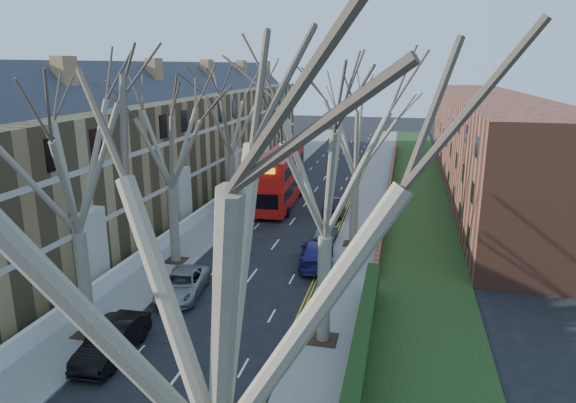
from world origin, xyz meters
The scene contains 18 objects.
pavement_left centered at (-6.00, 39.00, 0.06)m, with size 3.00×102.00×0.12m, color slate.
pavement_right centered at (6.00, 39.00, 0.06)m, with size 3.00×102.00×0.12m, color slate.
terrace_left centered at (-13.65, 31.00, 5.53)m, with size 9.70×78.00×13.60m.
flats_right centered at (17.46, 43.00, 4.98)m, with size 13.97×54.00×10.00m.
front_wall_left centered at (-7.65, 31.00, 0.62)m, with size 0.30×78.00×1.00m.
grass_verge_right centered at (10.50, 39.00, 0.15)m, with size 6.00×102.00×0.06m.
tree_left_mid centered at (-5.70, 6.00, 9.56)m, with size 10.50×10.50×14.71m.
tree_left_far centered at (-5.70, 16.00, 9.24)m, with size 10.15×10.15×14.22m.
tree_left_dist centered at (-5.70, 28.00, 9.56)m, with size 10.50×10.50×14.71m.
tree_right_near centered at (5.70, -6.00, 9.86)m, with size 10.85×10.85×15.20m.
tree_right_mid centered at (5.70, 8.00, 9.56)m, with size 10.50×10.50×14.71m.
tree_right_far centered at (5.70, 22.00, 9.24)m, with size 10.15×10.15×14.22m.
double_decker_bus centered at (-2.23, 31.95, 2.44)m, with size 3.41×12.02×4.94m.
car_left_mid centered at (-3.56, 4.60, 0.79)m, with size 1.67×4.80×1.58m, color black.
car_left_far centered at (-3.10, 11.35, 0.69)m, with size 2.30×4.98×1.38m, color gray.
car_right_near centered at (3.70, 17.71, 0.79)m, with size 2.23×5.48×1.59m, color navy.
car_right_mid centered at (3.52, 22.63, 0.70)m, with size 1.65×4.09×1.39m, color gray.
car_right_far centered at (3.23, 29.99, 0.78)m, with size 1.66×4.76×1.57m, color black.
Camera 1 is at (9.02, -14.14, 13.05)m, focal length 32.00 mm.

